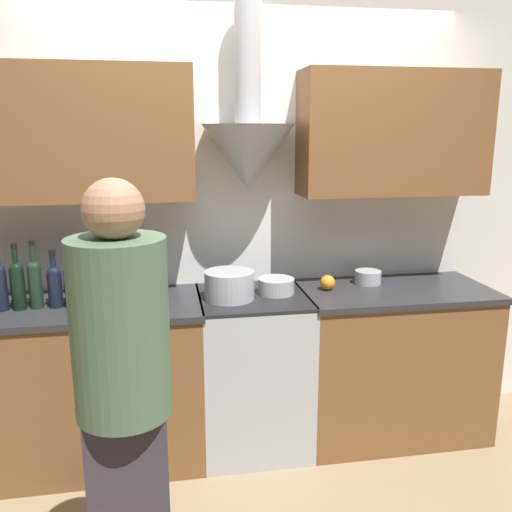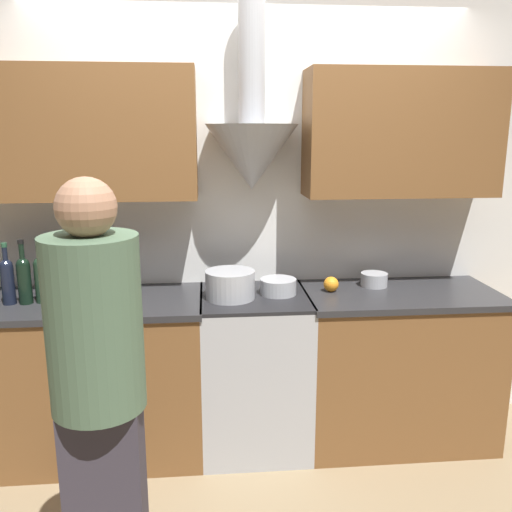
# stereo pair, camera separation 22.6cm
# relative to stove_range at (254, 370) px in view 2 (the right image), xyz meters

# --- Properties ---
(ground_plane) EXTENTS (12.00, 12.00, 0.00)m
(ground_plane) POSITION_rel_stove_range_xyz_m (0.00, -0.31, -0.46)
(ground_plane) COLOR #847051
(wall_back) EXTENTS (8.40, 0.52, 2.60)m
(wall_back) POSITION_rel_stove_range_xyz_m (-0.03, 0.27, 1.00)
(wall_back) COLOR white
(wall_back) RESTS_ON ground_plane
(counter_left) EXTENTS (1.31, 0.62, 0.92)m
(counter_left) POSITION_rel_stove_range_xyz_m (-0.95, -0.00, -0.00)
(counter_left) COLOR brown
(counter_left) RESTS_ON ground_plane
(counter_right) EXTENTS (1.11, 0.62, 0.92)m
(counter_right) POSITION_rel_stove_range_xyz_m (0.85, -0.00, -0.00)
(counter_right) COLOR brown
(counter_right) RESTS_ON ground_plane
(stove_range) EXTENTS (0.61, 0.60, 0.92)m
(stove_range) POSITION_rel_stove_range_xyz_m (0.00, 0.00, 0.00)
(stove_range) COLOR #A8AAAF
(stove_range) RESTS_ON ground_plane
(wine_bottle_2) EXTENTS (0.07, 0.07, 0.33)m
(wine_bottle_2) POSITION_rel_stove_range_xyz_m (-1.31, -0.03, 0.59)
(wine_bottle_2) COLOR black
(wine_bottle_2) RESTS_ON counter_left
(wine_bottle_3) EXTENTS (0.07, 0.07, 0.35)m
(wine_bottle_3) POSITION_rel_stove_range_xyz_m (-1.23, -0.03, 0.60)
(wine_bottle_3) COLOR black
(wine_bottle_3) RESTS_ON counter_left
(wine_bottle_4) EXTENTS (0.07, 0.07, 0.36)m
(wine_bottle_4) POSITION_rel_stove_range_xyz_m (-1.15, -0.02, 0.60)
(wine_bottle_4) COLOR black
(wine_bottle_4) RESTS_ON counter_left
(wine_bottle_5) EXTENTS (0.07, 0.07, 0.31)m
(wine_bottle_5) POSITION_rel_stove_range_xyz_m (-1.05, -0.02, 0.58)
(wine_bottle_5) COLOR black
(wine_bottle_5) RESTS_ON counter_left
(wine_bottle_6) EXTENTS (0.08, 0.08, 0.34)m
(wine_bottle_6) POSITION_rel_stove_range_xyz_m (-0.96, -0.04, 0.59)
(wine_bottle_6) COLOR black
(wine_bottle_6) RESTS_ON counter_left
(wine_bottle_7) EXTENTS (0.07, 0.07, 0.31)m
(wine_bottle_7) POSITION_rel_stove_range_xyz_m (-0.87, -0.02, 0.58)
(wine_bottle_7) COLOR black
(wine_bottle_7) RESTS_ON counter_left
(stock_pot) EXTENTS (0.27, 0.27, 0.16)m
(stock_pot) POSITION_rel_stove_range_xyz_m (-0.14, -0.04, 0.53)
(stock_pot) COLOR #A8AAAF
(stock_pot) RESTS_ON stove_range
(mixing_bowl) EXTENTS (0.20, 0.20, 0.09)m
(mixing_bowl) POSITION_rel_stove_range_xyz_m (0.14, 0.01, 0.50)
(mixing_bowl) COLOR #A8AAAF
(mixing_bowl) RESTS_ON stove_range
(orange_fruit) EXTENTS (0.09, 0.09, 0.09)m
(orange_fruit) POSITION_rel_stove_range_xyz_m (0.45, 0.03, 0.50)
(orange_fruit) COLOR orange
(orange_fruit) RESTS_ON counter_right
(saucepan) EXTENTS (0.16, 0.16, 0.08)m
(saucepan) POSITION_rel_stove_range_xyz_m (0.72, 0.12, 0.49)
(saucepan) COLOR #A8AAAF
(saucepan) RESTS_ON counter_right
(person_foreground_left) EXTENTS (0.31, 0.31, 1.68)m
(person_foreground_left) POSITION_rel_stove_range_xyz_m (-0.63, -1.19, 0.47)
(person_foreground_left) COLOR #38333D
(person_foreground_left) RESTS_ON ground_plane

